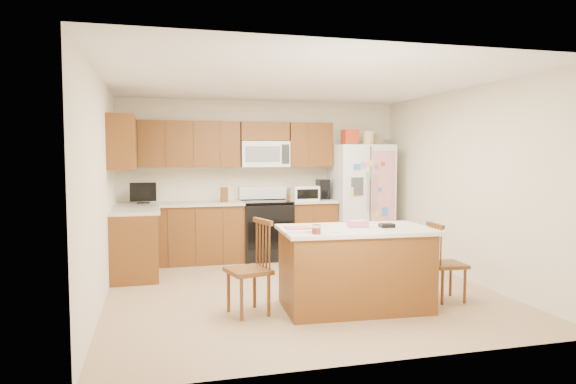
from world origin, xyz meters
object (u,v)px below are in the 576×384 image
object	(u,v)px
island	(355,268)
windsor_chair_right	(445,264)
stove	(266,229)
windsor_chair_back	(328,259)
refrigerator	(361,199)
windsor_chair_left	(250,269)

from	to	relation	value
island	windsor_chair_right	distance (m)	1.09
stove	windsor_chair_back	distance (m)	2.16
stove	windsor_chair_right	bearing A→B (deg)	-62.25
island	windsor_chair_back	size ratio (longest dim) A/B	1.90
refrigerator	windsor_chair_left	xyz separation A→B (m)	(-2.31, -2.63, -0.46)
stove	windsor_chair_right	world-z (taller)	stove
stove	refrigerator	world-z (taller)	refrigerator
windsor_chair_left	windsor_chair_back	distance (m)	1.17
stove	windsor_chair_left	size ratio (longest dim) A/B	1.16
stove	windsor_chair_back	bearing A→B (deg)	-82.45
windsor_chair_left	refrigerator	bearing A→B (deg)	48.63
refrigerator	windsor_chair_back	xyz separation A→B (m)	(-1.29, -2.08, -0.51)
windsor_chair_left	windsor_chair_back	xyz separation A→B (m)	(1.03, 0.55, -0.05)
windsor_chair_back	stove	bearing A→B (deg)	97.55
refrigerator	windsor_chair_back	distance (m)	2.50
stove	island	distance (m)	2.81
refrigerator	windsor_chair_right	world-z (taller)	refrigerator
refrigerator	island	xyz separation A→B (m)	(-1.20, -2.72, -0.48)
stove	windsor_chair_right	distance (m)	3.13
windsor_chair_back	windsor_chair_right	world-z (taller)	windsor_chair_right
stove	refrigerator	size ratio (longest dim) A/B	0.55
windsor_chair_back	windsor_chair_left	bearing A→B (deg)	-151.95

